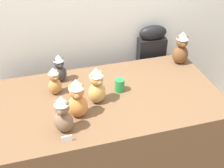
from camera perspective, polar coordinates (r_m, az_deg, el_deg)
wall_back at (r=2.85m, az=-4.25°, el=15.02°), size 7.00×0.08×2.60m
display_table at (r=2.71m, az=0.00°, el=-8.88°), size 1.76×0.99×0.78m
instrument_case at (r=3.25m, az=7.08°, el=2.37°), size 0.29×0.13×1.06m
teddy_bear_mocha at (r=2.08m, az=-9.22°, el=-5.67°), size 0.17×0.16×0.30m
teddy_bear_caramel at (r=2.47m, az=-10.77°, el=0.55°), size 0.14×0.13×0.25m
teddy_bear_charcoal at (r=2.61m, az=-9.83°, el=2.91°), size 0.13×0.12×0.25m
teddy_bear_ginger at (r=2.18m, az=-6.56°, el=-2.75°), size 0.16×0.14×0.32m
teddy_bear_honey at (r=2.31m, az=-2.89°, el=-0.32°), size 0.17×0.16×0.31m
teddy_bear_chestnut at (r=2.89m, az=12.85°, el=6.57°), size 0.17×0.15×0.32m
party_cup_green at (r=2.49m, az=1.44°, el=-0.22°), size 0.08×0.08×0.11m
name_card_front_left at (r=2.08m, az=-8.45°, el=-10.13°), size 0.07×0.01×0.05m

